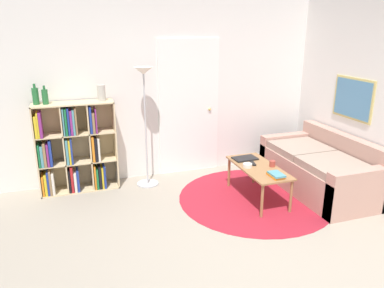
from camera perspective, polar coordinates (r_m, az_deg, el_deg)
The scene contains 16 objects.
ground_plane at distance 3.74m, azimuth 10.77°, elevation -19.17°, with size 14.00×14.00×0.00m, color gray.
wall_back at distance 5.64m, azimuth -2.24°, elevation 8.14°, with size 7.30×0.11×2.60m.
wall_right at distance 5.51m, azimuth 24.63°, elevation 6.45°, with size 0.08×5.75×2.60m.
rug at distance 5.15m, azimuth 9.56°, elevation -8.10°, with size 2.04×2.04×0.01m.
bookshelf at distance 5.37m, azimuth -17.60°, elevation -0.76°, with size 1.05×0.34×1.24m.
floor_lamp at distance 5.16m, azimuth -7.27°, elevation 7.35°, with size 0.31×0.31×1.69m.
couch at distance 5.55m, azimuth 19.29°, elevation -3.72°, with size 0.92×1.75×0.77m.
coffee_table at distance 5.00m, azimuth 10.09°, elevation -3.95°, with size 0.48×1.05×0.45m.
laptop at distance 5.22m, azimuth 8.07°, elevation -2.18°, with size 0.34×0.23×0.02m.
bowl at distance 4.93m, azimuth 8.45°, elevation -3.24°, with size 0.12×0.12×0.05m.
book_stack_on_table at distance 4.69m, azimuth 12.69°, elevation -4.63°, with size 0.15×0.23×0.05m.
cup at distance 5.01m, azimuth 12.14°, elevation -2.94°, with size 0.08×0.08×0.08m.
remote at distance 5.06m, azimuth 9.27°, elevation -2.92°, with size 0.07×0.16×0.02m.
bottle_left at distance 5.22m, azimuth -22.75°, elevation 6.78°, with size 0.08×0.08×0.27m.
bottle_middle at distance 5.20m, azimuth -21.49°, elevation 6.75°, with size 0.08×0.08×0.24m.
vase_on_shelf at distance 5.21m, azimuth -13.64°, elevation 7.58°, with size 0.11×0.11×0.21m.
Camera 1 is at (-1.56, -2.56, 2.23)m, focal length 35.00 mm.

